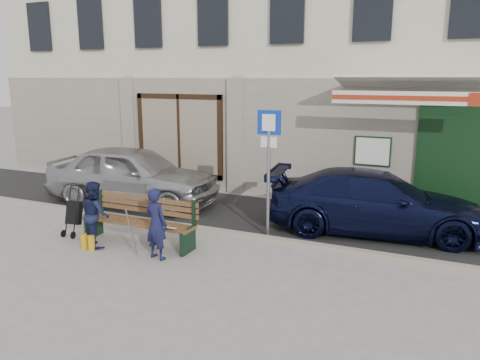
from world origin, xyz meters
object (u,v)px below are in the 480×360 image
Objects in this scene: car_navy at (376,202)px; stroller at (74,214)px; car_silver at (133,175)px; bench at (137,221)px; man at (156,224)px; parking_sign at (269,154)px; woman at (95,214)px.

car_navy is 4.34× the size of stroller.
car_silver is 1.87× the size of bench.
parking_sign is at bearing -114.84° from man.
stroller is at bearing 108.08° from car_navy.
bench is at bearing -111.90° from woman.
bench is at bearing 114.53° from car_navy.
woman is (-0.65, -0.42, 0.19)m from bench.
man is at bearing 124.99° from car_navy.
bench is (-2.21, -1.45, -1.28)m from parking_sign.
man is 2.34m from stroller.
stroller is at bearing -175.89° from bench.
parking_sign is (-1.98, -1.19, 1.08)m from car_navy.
parking_sign reaches higher than car_silver.
parking_sign is (4.09, -0.97, 0.97)m from car_silver.
man is (-3.39, -3.12, 0.00)m from car_navy.
woman is 1.24× the size of stroller.
bench is at bearing -20.29° from man.
car_silver is at bearing 127.93° from bench.
car_navy is at bearing -126.11° from man.
car_navy is 5.72m from woman.
parking_sign is at bearing 33.28° from bench.
parking_sign reaches higher than man.
man reaches higher than bench.
stroller is at bearing -160.13° from parking_sign.
bench is (1.88, -2.42, -0.31)m from car_silver.
parking_sign reaches higher than woman.
parking_sign is at bearing -111.47° from woman.
man is at bearing -128.98° from parking_sign.
car_navy reaches higher than stroller.
car_silver is at bearing -31.20° from woman.
man is at bearing -17.19° from stroller.
bench is 0.80m from woman.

